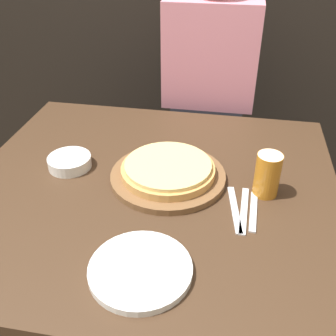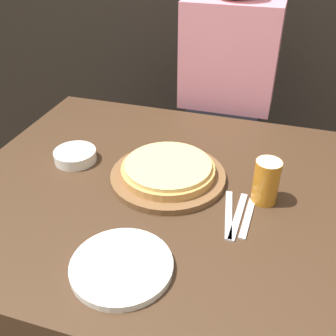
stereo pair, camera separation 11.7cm
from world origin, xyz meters
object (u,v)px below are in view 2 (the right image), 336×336
at_px(dinner_knife, 238,216).
at_px(spoon, 248,218).
at_px(pizza_on_board, 168,172).
at_px(diner_person, 224,123).
at_px(dinner_plate, 122,266).
at_px(side_bowl, 75,156).
at_px(fork, 229,214).
at_px(beer_glass, 266,180).

relative_size(dinner_knife, spoon, 1.18).
distance_m(pizza_on_board, diner_person, 0.65).
xyz_separation_m(dinner_plate, spoon, (0.25, 0.26, -0.01)).
relative_size(pizza_on_board, spoon, 2.06).
relative_size(dinner_plate, side_bowl, 1.74).
bearing_deg(fork, spoon, 0.00).
bearing_deg(spoon, diner_person, 104.42).
bearing_deg(dinner_plate, side_bowl, 130.06).
xyz_separation_m(fork, spoon, (0.05, 0.00, 0.00)).
bearing_deg(pizza_on_board, spoon, -23.57).
bearing_deg(fork, dinner_plate, -127.72).
height_order(dinner_plate, side_bowl, side_bowl).
bearing_deg(dinner_knife, diner_person, 102.60).
xyz_separation_m(dinner_plate, diner_person, (0.06, 1.00, -0.12)).
xyz_separation_m(fork, dinner_knife, (0.03, 0.00, 0.00)).
bearing_deg(fork, dinner_knife, 0.00).
height_order(beer_glass, side_bowl, beer_glass).
xyz_separation_m(dinner_plate, side_bowl, (-0.32, 0.38, 0.01)).
height_order(dinner_knife, spoon, same).
xyz_separation_m(side_bowl, fork, (0.52, -0.12, -0.02)).
xyz_separation_m(pizza_on_board, side_bowl, (-0.32, 0.01, -0.01)).
relative_size(pizza_on_board, fork, 1.76).
bearing_deg(beer_glass, fork, -131.61).
height_order(dinner_plate, diner_person, diner_person).
relative_size(beer_glass, fork, 0.65).
bearing_deg(beer_glass, pizza_on_board, 176.09).
distance_m(beer_glass, side_bowl, 0.61).
relative_size(side_bowl, dinner_knife, 0.68).
bearing_deg(side_bowl, diner_person, 58.62).
height_order(pizza_on_board, beer_glass, beer_glass).
distance_m(pizza_on_board, dinner_knife, 0.26).
relative_size(pizza_on_board, dinner_knife, 1.75).
xyz_separation_m(dinner_plate, dinner_knife, (0.23, 0.26, -0.01)).
distance_m(fork, diner_person, 0.77).
bearing_deg(spoon, dinner_plate, -134.02).
bearing_deg(pizza_on_board, side_bowl, 177.87).
height_order(side_bowl, dinner_knife, side_bowl).
height_order(dinner_plate, fork, dinner_plate).
distance_m(side_bowl, spoon, 0.58).
bearing_deg(fork, beer_glass, 48.39).
xyz_separation_m(pizza_on_board, dinner_plate, (0.00, -0.37, -0.02)).
xyz_separation_m(beer_glass, diner_person, (-0.22, 0.65, -0.18)).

